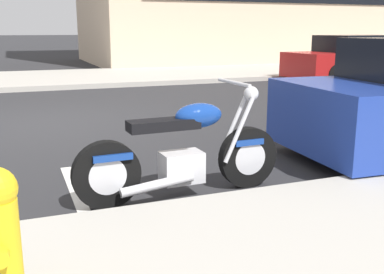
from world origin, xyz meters
name	(u,v)px	position (x,y,z in m)	size (l,w,h in m)	color
ground_plane	(47,123)	(0.00, 0.00, 0.00)	(260.00, 260.00, 0.00)	#28282B
sidewalk_far_curb	(342,68)	(12.00, 7.03, 0.07)	(120.00, 5.00, 0.14)	#ADA89E
parking_stall_stripe	(79,198)	(0.00, -3.93, 0.00)	(0.12, 2.20, 0.01)	silver
parked_motorcycle	(184,154)	(0.98, -4.24, 0.43)	(2.11, 0.62, 1.11)	black
car_opposite_curb	(356,59)	(9.82, 3.72, 0.68)	(4.77, 2.07, 1.42)	#AD1919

